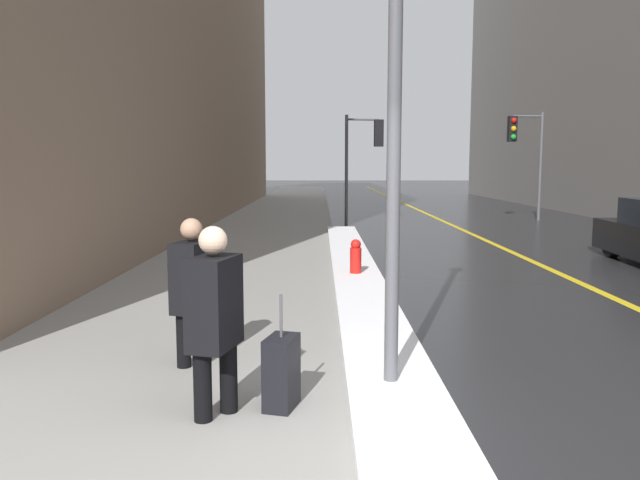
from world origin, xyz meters
name	(u,v)px	position (x,y,z in m)	size (l,w,h in m)	color
sidewalk_slab	(267,231)	(-2.00, 15.00, 0.01)	(4.00, 80.00, 0.01)	gray
road_centre_stripe	(466,231)	(4.00, 15.00, 0.00)	(0.16, 80.00, 0.00)	gold
snow_bank_curb	(357,277)	(0.25, 6.94, 0.05)	(0.83, 16.96, 0.11)	white
lamp_post	(396,12)	(0.22, 1.57, 3.22)	(0.28, 0.28, 5.44)	#515156
traffic_light_near	(366,146)	(1.17, 17.60, 2.64)	(1.31, 0.40, 3.66)	#515156
traffic_light_far	(524,142)	(6.84, 18.67, 2.79)	(1.31, 0.39, 3.86)	#515156
pedestrian_trailing	(214,313)	(-1.22, 1.00, 0.84)	(0.40, 0.55, 1.52)	black
pedestrian_nearside	(193,285)	(-1.65, 2.29, 0.81)	(0.39, 0.53, 1.47)	black
rolling_suitcase	(281,373)	(-0.71, 1.18, 0.30)	(0.31, 0.40, 0.95)	black
fire_hydrant	(356,259)	(0.22, 7.04, 0.35)	(0.20, 0.20, 0.70)	red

